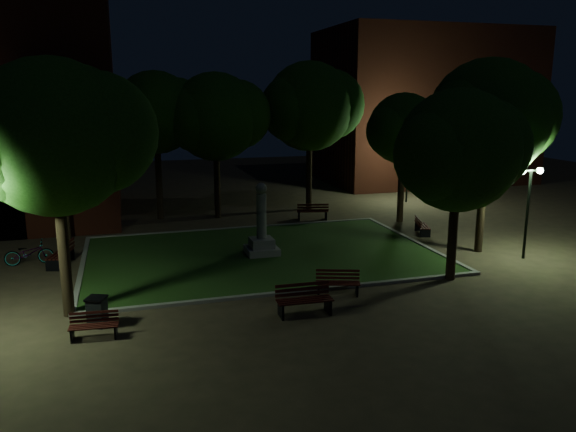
# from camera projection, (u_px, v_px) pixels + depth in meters

# --- Properties ---
(ground) EXTENTS (80.00, 80.00, 0.00)m
(ground) POSITION_uv_depth(u_px,v_px,m) (273.00, 268.00, 23.22)
(ground) COLOR #423624
(lawn) EXTENTS (15.00, 10.00, 0.08)m
(lawn) POSITION_uv_depth(u_px,v_px,m) (262.00, 254.00, 25.09)
(lawn) COLOR #224415
(lawn) RESTS_ON ground
(lawn_kerb) EXTENTS (15.40, 10.40, 0.12)m
(lawn_kerb) POSITION_uv_depth(u_px,v_px,m) (262.00, 254.00, 25.08)
(lawn_kerb) COLOR slate
(lawn_kerb) RESTS_ON ground
(monument) EXTENTS (1.40, 1.40, 3.20)m
(monument) POSITION_uv_depth(u_px,v_px,m) (262.00, 234.00, 24.89)
(monument) COLOR gray
(monument) RESTS_ON lawn
(building_far) EXTENTS (16.00, 10.00, 12.00)m
(building_far) POSITION_uv_depth(u_px,v_px,m) (423.00, 107.00, 45.65)
(building_far) COLOR #4D1D11
(building_far) RESTS_ON ground
(tree_west) EXTENTS (5.96, 4.87, 8.21)m
(tree_west) POSITION_uv_depth(u_px,v_px,m) (57.00, 137.00, 17.11)
(tree_west) COLOR black
(tree_west) RESTS_ON ground
(tree_north_wl) EXTENTS (5.63, 4.60, 8.34)m
(tree_north_wl) POSITION_uv_depth(u_px,v_px,m) (157.00, 113.00, 31.15)
(tree_north_wl) COLOR black
(tree_north_wl) RESTS_ON ground
(tree_north_er) EXTENTS (6.60, 5.39, 9.01)m
(tree_north_er) POSITION_uv_depth(u_px,v_px,m) (312.00, 106.00, 33.76)
(tree_north_er) COLOR black
(tree_north_er) RESTS_ON ground
(tree_ne) EXTENTS (4.76, 3.89, 7.15)m
(tree_ne) POSITION_uv_depth(u_px,v_px,m) (405.00, 129.00, 30.57)
(tree_ne) COLOR black
(tree_ne) RESTS_ON ground
(tree_east) EXTENTS (6.47, 5.28, 8.62)m
(tree_east) POSITION_uv_depth(u_px,v_px,m) (490.00, 119.00, 24.47)
(tree_east) COLOR black
(tree_east) RESTS_ON ground
(tree_se) EXTENTS (5.63, 4.60, 7.31)m
(tree_se) POSITION_uv_depth(u_px,v_px,m) (461.00, 151.00, 20.82)
(tree_se) COLOR black
(tree_se) RESTS_ON ground
(tree_nw) EXTENTS (5.42, 4.43, 8.80)m
(tree_nw) POSITION_uv_depth(u_px,v_px,m) (58.00, 104.00, 26.16)
(tree_nw) COLOR black
(tree_nw) RESTS_ON ground
(tree_far_north) EXTENTS (6.09, 4.97, 8.28)m
(tree_far_north) POSITION_uv_depth(u_px,v_px,m) (217.00, 117.00, 31.48)
(tree_far_north) COLOR black
(tree_far_north) RESTS_ON ground
(lamppost_se) EXTENTS (1.18, 0.28, 4.00)m
(lamppost_se) POSITION_uv_depth(u_px,v_px,m) (529.00, 195.00, 24.00)
(lamppost_se) COLOR black
(lamppost_se) RESTS_ON ground
(lamppost_ne) EXTENTS (1.18, 0.28, 3.94)m
(lamppost_ne) POSITION_uv_depth(u_px,v_px,m) (408.00, 160.00, 36.82)
(lamppost_ne) COLOR black
(lamppost_ne) RESTS_ON ground
(bench_near_left) EXTENTS (1.85, 0.69, 1.01)m
(bench_near_left) POSITION_uv_depth(u_px,v_px,m) (304.00, 301.00, 18.30)
(bench_near_left) COLOR black
(bench_near_left) RESTS_ON ground
(bench_near_right) EXTENTS (1.67, 1.03, 0.87)m
(bench_near_right) POSITION_uv_depth(u_px,v_px,m) (338.00, 283.00, 20.17)
(bench_near_right) COLOR black
(bench_near_right) RESTS_ON ground
(bench_west_near) EXTENTS (1.44, 0.60, 0.77)m
(bench_west_near) POSITION_uv_depth(u_px,v_px,m) (94.00, 326.00, 16.55)
(bench_west_near) COLOR black
(bench_west_near) RESTS_ON ground
(bench_left_side) EXTENTS (1.07, 1.89, 0.98)m
(bench_left_side) POSITION_uv_depth(u_px,v_px,m) (62.00, 255.00, 23.51)
(bench_left_side) COLOR black
(bench_left_side) RESTS_ON ground
(bench_right_side) EXTENTS (0.99, 1.64, 0.85)m
(bench_right_side) POSITION_uv_depth(u_px,v_px,m) (421.00, 226.00, 28.79)
(bench_right_side) COLOR black
(bench_right_side) RESTS_ON ground
(bench_far_side) EXTENTS (1.87, 1.01, 0.98)m
(bench_far_side) POSITION_uv_depth(u_px,v_px,m) (313.00, 212.00, 32.00)
(bench_far_side) COLOR black
(bench_far_side) RESTS_ON ground
(trash_bin) EXTENTS (0.73, 0.73, 0.96)m
(trash_bin) POSITION_uv_depth(u_px,v_px,m) (97.00, 312.00, 17.34)
(trash_bin) COLOR black
(trash_bin) RESTS_ON ground
(bicycle) EXTENTS (2.00, 0.81, 1.03)m
(bicycle) POSITION_uv_depth(u_px,v_px,m) (29.00, 253.00, 23.60)
(bicycle) COLOR black
(bicycle) RESTS_ON ground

